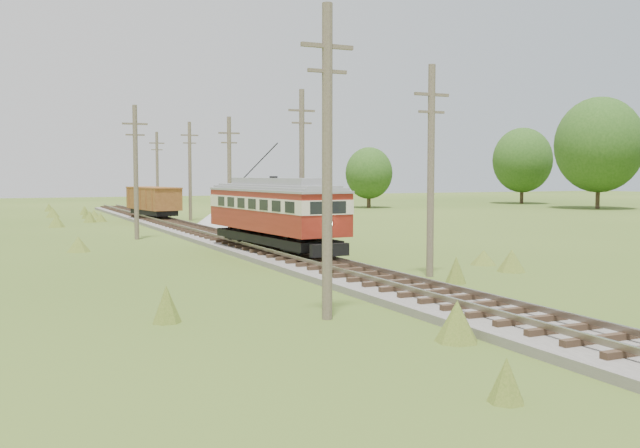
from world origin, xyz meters
name	(u,v)px	position (x,y,z in m)	size (l,w,h in m)	color
railbed_main	(233,242)	(0.00, 34.00, 0.19)	(3.60, 96.00, 0.57)	#605B54
streetcar	(274,209)	(0.00, 27.18, 2.46)	(3.46, 11.48, 5.20)	black
gondola	(153,200)	(0.00, 56.64, 1.92)	(3.55, 7.84, 2.51)	black
gravel_pile	(217,219)	(3.25, 48.04, 0.63)	(3.71, 3.94, 1.35)	gray
utility_pole_r_2	(431,169)	(3.30, 18.00, 4.42)	(1.60, 0.30, 8.60)	brown
utility_pole_r_3	(302,167)	(3.20, 31.00, 4.63)	(1.60, 0.30, 9.00)	brown
utility_pole_r_4	(229,172)	(3.00, 44.00, 4.32)	(1.60, 0.30, 8.40)	brown
utility_pole_r_5	(190,170)	(3.40, 57.00, 4.58)	(1.60, 0.30, 8.90)	brown
utility_pole_r_6	(157,172)	(3.20, 70.00, 4.47)	(1.60, 0.30, 8.70)	brown
utility_pole_l_a	(327,159)	(-4.20, 12.00, 4.63)	(1.60, 0.30, 9.00)	brown
utility_pole_l_b	(136,171)	(-4.50, 40.00, 4.42)	(1.60, 0.30, 8.60)	brown
tree_right_4	(599,145)	(54.00, 58.00, 7.75)	(10.50, 10.50, 13.53)	#38281C
tree_right_5	(522,160)	(56.00, 74.00, 6.19)	(8.40, 8.40, 10.82)	#38281C
tree_mid_b	(369,173)	(30.00, 72.00, 4.33)	(5.88, 5.88, 7.57)	#38281C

